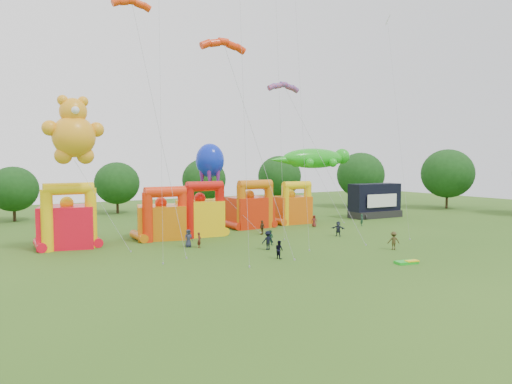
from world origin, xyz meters
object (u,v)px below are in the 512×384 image
bouncy_castle_0 (68,223)px  octopus_kite (226,192)px  spectator_0 (188,238)px  bouncy_castle_2 (201,215)px  stage_trailer (375,201)px  teddy_bear_kite (89,171)px  spectator_4 (262,227)px  gecko_kite (318,168)px

bouncy_castle_0 → octopus_kite: bearing=9.6°
bouncy_castle_0 → spectator_0: bearing=-29.8°
bouncy_castle_2 → octopus_kite: bearing=34.0°
stage_trailer → teddy_bear_kite: 46.41m
stage_trailer → spectator_0: 37.04m
bouncy_castle_2 → spectator_4: 7.81m
teddy_bear_kite → bouncy_castle_0: bearing=109.6°
bouncy_castle_2 → teddy_bear_kite: (-13.84, -4.16, 5.66)m
gecko_kite → octopus_kite: bearing=-176.1°
teddy_bear_kite → spectator_4: teddy_bear_kite is taller
spectator_0 → octopus_kite: bearing=45.9°
gecko_kite → bouncy_castle_2: bearing=-167.8°
stage_trailer → spectator_0: (-36.00, -8.55, -1.72)m
stage_trailer → gecko_kite: size_ratio=0.59×
octopus_kite → teddy_bear_kite: bearing=-158.0°
spectator_0 → spectator_4: 11.53m
bouncy_castle_0 → gecko_kite: 37.98m
bouncy_castle_0 → gecko_kite: size_ratio=0.46×
bouncy_castle_2 → spectator_4: (6.91, -3.24, -1.67)m
stage_trailer → spectator_4: bearing=-167.5°
bouncy_castle_0 → spectator_4: 22.57m
teddy_bear_kite → spectator_0: bearing=-12.4°
gecko_kite → spectator_0: (-26.16, -11.02, -7.18)m
bouncy_castle_0 → gecko_kite: bearing=7.1°
gecko_kite → spectator_4: (-15.03, -7.97, -7.23)m
bouncy_castle_2 → spectator_0: 7.73m
spectator_0 → stage_trailer: bearing=13.3°
gecko_kite → teddy_bear_kite: bearing=-166.0°
bouncy_castle_2 → octopus_kite: (5.33, 3.60, 2.44)m
stage_trailer → gecko_kite: (-9.84, 2.47, 5.45)m
stage_trailer → teddy_bear_kite: bearing=-172.0°
teddy_bear_kite → spectator_0: 12.25m
octopus_kite → spectator_0: octopus_kite is taller
teddy_bear_kite → stage_trailer: bearing=8.0°
octopus_kite → bouncy_castle_0: bearing=-170.4°
octopus_kite → spectator_4: bearing=-77.0°
stage_trailer → teddy_bear_kite: teddy_bear_kite is taller
octopus_kite → bouncy_castle_2: bearing=-146.0°
spectator_4 → bouncy_castle_2: bearing=-55.0°
teddy_bear_kite → gecko_kite: bearing=14.0°
gecko_kite → stage_trailer: bearing=-14.1°
bouncy_castle_2 → bouncy_castle_0: bearing=179.7°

